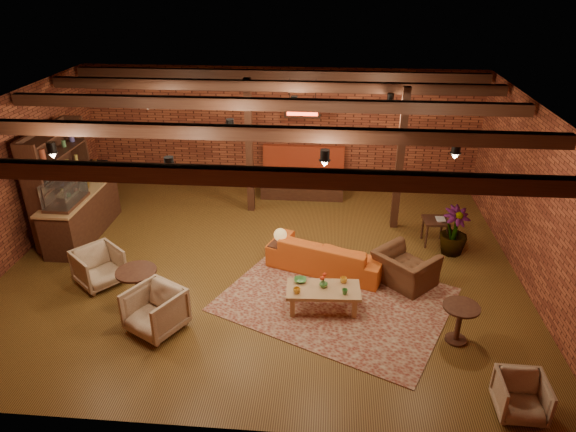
# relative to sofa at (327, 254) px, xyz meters

# --- Properties ---
(floor) EXTENTS (10.00, 10.00, 0.00)m
(floor) POSITION_rel_sofa_xyz_m (-1.29, -0.03, -0.33)
(floor) COLOR #39240E
(floor) RESTS_ON ground
(ceiling) EXTENTS (10.00, 8.00, 0.02)m
(ceiling) POSITION_rel_sofa_xyz_m (-1.29, -0.03, 2.87)
(ceiling) COLOR black
(ceiling) RESTS_ON wall_back
(wall_back) EXTENTS (10.00, 0.02, 3.20)m
(wall_back) POSITION_rel_sofa_xyz_m (-1.29, 3.97, 1.27)
(wall_back) COLOR maroon
(wall_back) RESTS_ON ground
(wall_front) EXTENTS (10.00, 0.02, 3.20)m
(wall_front) POSITION_rel_sofa_xyz_m (-1.29, -4.03, 1.27)
(wall_front) COLOR maroon
(wall_front) RESTS_ON ground
(wall_left) EXTENTS (0.02, 8.00, 3.20)m
(wall_left) POSITION_rel_sofa_xyz_m (-6.29, -0.03, 1.27)
(wall_left) COLOR maroon
(wall_left) RESTS_ON ground
(wall_right) EXTENTS (0.02, 8.00, 3.20)m
(wall_right) POSITION_rel_sofa_xyz_m (3.71, -0.03, 1.27)
(wall_right) COLOR maroon
(wall_right) RESTS_ON ground
(ceiling_beams) EXTENTS (9.80, 6.40, 0.22)m
(ceiling_beams) POSITION_rel_sofa_xyz_m (-1.29, -0.03, 2.75)
(ceiling_beams) COLOR black
(ceiling_beams) RESTS_ON ceiling
(ceiling_pipe) EXTENTS (9.60, 0.12, 0.12)m
(ceiling_pipe) POSITION_rel_sofa_xyz_m (-1.29, 1.57, 2.52)
(ceiling_pipe) COLOR black
(ceiling_pipe) RESTS_ON ceiling
(post_left) EXTENTS (0.16, 0.16, 3.20)m
(post_left) POSITION_rel_sofa_xyz_m (-1.89, 2.57, 1.27)
(post_left) COLOR black
(post_left) RESTS_ON ground
(post_right) EXTENTS (0.16, 0.16, 3.20)m
(post_right) POSITION_rel_sofa_xyz_m (1.51, 1.97, 1.27)
(post_right) COLOR black
(post_right) RESTS_ON ground
(service_counter) EXTENTS (0.80, 2.50, 1.60)m
(service_counter) POSITION_rel_sofa_xyz_m (-5.39, 0.97, 0.47)
(service_counter) COLOR black
(service_counter) RESTS_ON ground
(plant_counter) EXTENTS (0.35, 0.39, 0.30)m
(plant_counter) POSITION_rel_sofa_xyz_m (-5.29, 1.17, 0.89)
(plant_counter) COLOR #337F33
(plant_counter) RESTS_ON service_counter
(shelving_hutch) EXTENTS (0.52, 2.00, 2.40)m
(shelving_hutch) POSITION_rel_sofa_xyz_m (-5.79, 1.07, 0.87)
(shelving_hutch) COLOR black
(shelving_hutch) RESTS_ON ground
(banquette) EXTENTS (2.10, 0.70, 1.00)m
(banquette) POSITION_rel_sofa_xyz_m (-0.69, 3.52, 0.17)
(banquette) COLOR maroon
(banquette) RESTS_ON ground
(service_sign) EXTENTS (0.86, 0.06, 0.30)m
(service_sign) POSITION_rel_sofa_xyz_m (-0.69, 3.07, 2.02)
(service_sign) COLOR #FF3819
(service_sign) RESTS_ON ceiling
(ceiling_spotlights) EXTENTS (6.40, 4.40, 0.28)m
(ceiling_spotlights) POSITION_rel_sofa_xyz_m (-1.29, -0.03, 2.53)
(ceiling_spotlights) COLOR black
(ceiling_spotlights) RESTS_ON ceiling
(rug) EXTENTS (4.68, 4.24, 0.01)m
(rug) POSITION_rel_sofa_xyz_m (0.19, -1.04, -0.33)
(rug) COLOR maroon
(rug) RESTS_ON floor
(sofa) EXTENTS (2.44, 1.59, 0.66)m
(sofa) POSITION_rel_sofa_xyz_m (0.00, 0.00, 0.00)
(sofa) COLOR #CC571C
(sofa) RESTS_ON floor
(coffee_table) EXTENTS (1.29, 0.69, 0.69)m
(coffee_table) POSITION_rel_sofa_xyz_m (-0.05, -1.33, 0.05)
(coffee_table) COLOR #A4784C
(coffee_table) RESTS_ON floor
(side_table_lamp) EXTENTS (0.51, 0.51, 0.81)m
(side_table_lamp) POSITION_rel_sofa_xyz_m (-0.93, 0.07, 0.29)
(side_table_lamp) COLOR black
(side_table_lamp) RESTS_ON floor
(round_table_left) EXTENTS (0.70, 0.70, 0.73)m
(round_table_left) POSITION_rel_sofa_xyz_m (-3.26, -1.51, 0.16)
(round_table_left) COLOR black
(round_table_left) RESTS_ON floor
(armchair_a) EXTENTS (1.05, 1.05, 0.79)m
(armchair_a) POSITION_rel_sofa_xyz_m (-4.25, -0.88, 0.06)
(armchair_a) COLOR beige
(armchair_a) RESTS_ON floor
(armchair_b) EXTENTS (1.08, 1.06, 0.83)m
(armchair_b) POSITION_rel_sofa_xyz_m (-2.77, -2.12, 0.08)
(armchair_b) COLOR beige
(armchair_b) RESTS_ON floor
(armchair_right) EXTENTS (1.20, 1.20, 0.90)m
(armchair_right) POSITION_rel_sofa_xyz_m (1.47, -0.41, 0.12)
(armchair_right) COLOR brown
(armchair_right) RESTS_ON floor
(side_table_book) EXTENTS (0.54, 0.54, 0.60)m
(side_table_book) POSITION_rel_sofa_xyz_m (2.28, 1.23, 0.20)
(side_table_book) COLOR black
(side_table_book) RESTS_ON floor
(round_table_right) EXTENTS (0.58, 0.58, 0.68)m
(round_table_right) POSITION_rel_sofa_xyz_m (2.12, -1.99, 0.12)
(round_table_right) COLOR black
(round_table_right) RESTS_ON floor
(armchair_far) EXTENTS (0.64, 0.60, 0.64)m
(armchair_far) POSITION_rel_sofa_xyz_m (2.64, -3.43, -0.01)
(armchair_far) COLOR beige
(armchair_far) RESTS_ON floor
(plant_tall) EXTENTS (2.26, 2.26, 3.09)m
(plant_tall) POSITION_rel_sofa_xyz_m (2.59, 0.84, 1.21)
(plant_tall) COLOR #4C7F4C
(plant_tall) RESTS_ON floor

